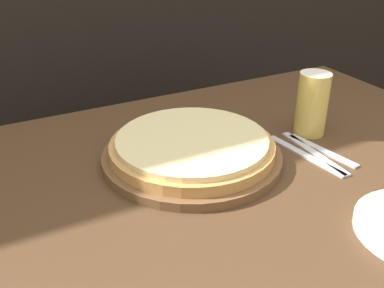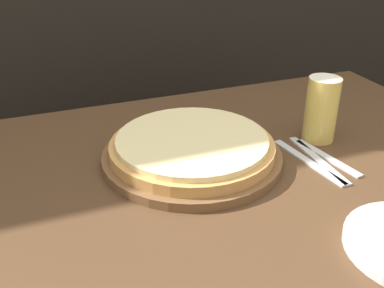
{
  "view_description": "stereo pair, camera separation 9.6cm",
  "coord_description": "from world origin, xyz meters",
  "px_view_note": "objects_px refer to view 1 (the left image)",
  "views": [
    {
      "loc": [
        -0.45,
        -0.67,
        1.21
      ],
      "look_at": [
        -0.06,
        0.09,
        0.76
      ],
      "focal_mm": 42.0,
      "sensor_mm": 36.0,
      "label": 1
    },
    {
      "loc": [
        -0.36,
        -0.71,
        1.21
      ],
      "look_at": [
        -0.06,
        0.09,
        0.76
      ],
      "focal_mm": 42.0,
      "sensor_mm": 36.0,
      "label": 2
    }
  ],
  "objects_px": {
    "beer_glass": "(312,101)",
    "fork": "(305,155)",
    "spoon": "(322,150)",
    "pizza_on_board": "(192,150)",
    "dinner_knife": "(314,153)"
  },
  "relations": [
    {
      "from": "beer_glass",
      "to": "fork",
      "type": "relative_size",
      "value": 0.7
    },
    {
      "from": "dinner_knife",
      "to": "spoon",
      "type": "distance_m",
      "value": 0.02
    },
    {
      "from": "fork",
      "to": "spoon",
      "type": "bearing_deg",
      "value": 0.0
    },
    {
      "from": "beer_glass",
      "to": "spoon",
      "type": "distance_m",
      "value": 0.13
    },
    {
      "from": "dinner_knife",
      "to": "beer_glass",
      "type": "bearing_deg",
      "value": 55.8
    },
    {
      "from": "spoon",
      "to": "beer_glass",
      "type": "bearing_deg",
      "value": 68.1
    },
    {
      "from": "pizza_on_board",
      "to": "fork",
      "type": "relative_size",
      "value": 1.78
    },
    {
      "from": "beer_glass",
      "to": "fork",
      "type": "bearing_deg",
      "value": -133.74
    },
    {
      "from": "beer_glass",
      "to": "dinner_knife",
      "type": "height_order",
      "value": "beer_glass"
    },
    {
      "from": "pizza_on_board",
      "to": "spoon",
      "type": "bearing_deg",
      "value": -19.73
    },
    {
      "from": "beer_glass",
      "to": "pizza_on_board",
      "type": "bearing_deg",
      "value": 178.05
    },
    {
      "from": "dinner_knife",
      "to": "spoon",
      "type": "xyz_separation_m",
      "value": [
        0.02,
        0.0,
        0.0
      ]
    },
    {
      "from": "dinner_knife",
      "to": "spoon",
      "type": "bearing_deg",
      "value": 0.0
    },
    {
      "from": "beer_glass",
      "to": "fork",
      "type": "xyz_separation_m",
      "value": [
        -0.09,
        -0.09,
        -0.08
      ]
    },
    {
      "from": "dinner_knife",
      "to": "spoon",
      "type": "height_order",
      "value": "same"
    }
  ]
}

